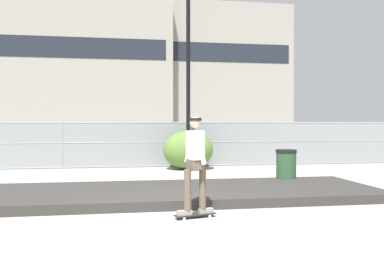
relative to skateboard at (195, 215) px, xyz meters
name	(u,v)px	position (x,y,z in m)	size (l,w,h in m)	color
ground_plane	(180,224)	(-0.33, -0.40, -0.06)	(120.00, 120.00, 0.00)	#9E998E
gravel_berm	(167,193)	(-0.33, 2.10, 0.05)	(10.18, 3.02, 0.21)	#33302D
skateboard	(195,215)	(0.00, 0.00, 0.00)	(0.82, 0.40, 0.07)	black
skater	(195,158)	(0.00, 0.00, 1.06)	(0.72, 0.62, 1.83)	gray
chain_fence	(152,144)	(-0.33, 8.69, 0.88)	(20.99, 0.06, 1.85)	gray
street_lamp	(188,47)	(1.05, 7.95, 4.70)	(0.44, 0.44, 7.79)	black
parked_car_near	(90,143)	(-3.11, 12.26, 0.78)	(4.53, 2.22, 1.66)	#474C54
library_building	(88,74)	(-6.97, 48.96, 8.66)	(22.09, 15.94, 17.43)	gray
office_block	(216,76)	(11.73, 50.97, 8.94)	(18.18, 15.15, 18.00)	gray
shrub_left	(188,150)	(1.02, 7.81, 0.69)	(1.94, 1.59, 1.50)	#567A33
trash_bin	(286,167)	(3.20, 3.39, 0.46)	(0.59, 0.59, 1.03)	#2D5133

